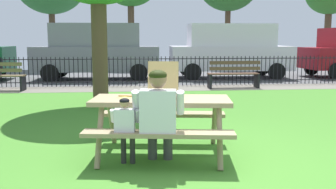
# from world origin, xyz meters

# --- Properties ---
(ground) EXTENTS (28.00, 12.18, 0.02)m
(ground) POSITION_xyz_m (0.00, 2.09, -0.01)
(ground) COLOR #44832B
(cobblestone_walkway) EXTENTS (28.00, 1.40, 0.01)m
(cobblestone_walkway) POSITION_xyz_m (0.00, 7.48, -0.00)
(cobblestone_walkway) COLOR slate
(street_asphalt) EXTENTS (28.00, 6.94, 0.01)m
(street_asphalt) POSITION_xyz_m (0.00, 11.65, -0.01)
(street_asphalt) COLOR #515154
(picnic_table_foreground) EXTENTS (1.98, 1.71, 0.79)m
(picnic_table_foreground) POSITION_xyz_m (-0.61, 0.52, 0.60)
(picnic_table_foreground) COLOR #9A8662
(picnic_table_foreground) RESTS_ON ground
(pizza_box_open) EXTENTS (0.49, 0.53, 0.47)m
(pizza_box_open) POSITION_xyz_m (-0.59, 0.61, 0.88)
(pizza_box_open) COLOR tan
(pizza_box_open) RESTS_ON picnic_table_foreground
(pizza_slice_on_table) EXTENTS (0.23, 0.24, 0.02)m
(pizza_slice_on_table) POSITION_xyz_m (-1.10, 0.63, 0.78)
(pizza_slice_on_table) COLOR #EED957
(pizza_slice_on_table) RESTS_ON picnic_table_foreground
(adult_at_table) EXTENTS (0.63, 0.63, 1.19)m
(adult_at_table) POSITION_xyz_m (-0.68, 0.02, 0.66)
(adult_at_table) COLOR #464646
(adult_at_table) RESTS_ON ground
(child_at_table) EXTENTS (0.36, 0.35, 0.86)m
(child_at_table) POSITION_xyz_m (-1.07, 0.05, 0.52)
(child_at_table) COLOR #2D2D2D
(child_at_table) RESTS_ON ground
(iron_fence_streetside) EXTENTS (21.26, 0.03, 0.95)m
(iron_fence_streetside) POSITION_xyz_m (-0.00, 8.18, 0.49)
(iron_fence_streetside) COLOR black
(iron_fence_streetside) RESTS_ON ground
(park_bench_center) EXTENTS (1.61, 0.49, 0.85)m
(park_bench_center) POSITION_xyz_m (2.20, 7.34, 0.42)
(park_bench_center) COLOR brown
(park_bench_center) RESTS_ON ground
(parked_car_center) EXTENTS (4.65, 2.05, 2.08)m
(parked_car_center) POSITION_xyz_m (-2.25, 10.35, 1.10)
(parked_car_center) COLOR gray
(parked_car_center) RESTS_ON ground
(parked_car_right) EXTENTS (4.66, 2.07, 2.08)m
(parked_car_right) POSITION_xyz_m (2.85, 10.35, 1.10)
(parked_car_right) COLOR white
(parked_car_right) RESTS_ON ground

